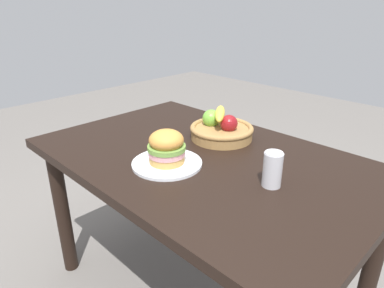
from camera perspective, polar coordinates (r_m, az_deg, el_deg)
dining_table at (r=1.46m, az=1.78°, el=-5.45°), size 1.40×0.90×0.75m
plate at (r=1.34m, az=-4.16°, el=-3.22°), size 0.27×0.27×0.01m
sandwich at (r=1.31m, az=-4.25°, el=-0.46°), size 0.15×0.15×0.13m
soda_can at (r=1.20m, az=13.22°, el=-4.11°), size 0.07×0.07×0.13m
fruit_basket at (r=1.58m, az=4.86°, el=2.50°), size 0.29×0.29×0.14m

